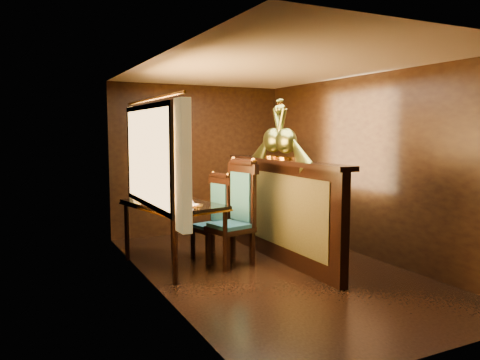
{
  "coord_description": "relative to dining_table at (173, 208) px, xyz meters",
  "views": [
    {
      "loc": [
        -2.91,
        -4.94,
        1.74
      ],
      "look_at": [
        -0.24,
        0.43,
        1.1
      ],
      "focal_mm": 35.0,
      "sensor_mm": 36.0,
      "label": 1
    }
  ],
  "objects": [
    {
      "name": "chair_left",
      "position": [
        0.8,
        -0.25,
        -0.03
      ],
      "size": [
        0.6,
        0.62,
        1.4
      ],
      "rotation": [
        0.0,
        0.0,
        0.22
      ],
      "color": "black",
      "rests_on": "ground"
    },
    {
      "name": "ground",
      "position": [
        1.05,
        -0.71,
        -0.75
      ],
      "size": [
        5.0,
        5.0,
        0.0
      ],
      "primitive_type": "plane",
      "color": "black",
      "rests_on": "ground"
    },
    {
      "name": "peacock_left",
      "position": [
        1.38,
        -0.48,
        1.0
      ],
      "size": [
        0.25,
        0.66,
        0.79
      ],
      "primitive_type": null,
      "color": "#16442F",
      "rests_on": "partition"
    },
    {
      "name": "partition",
      "position": [
        1.37,
        -0.41,
        -0.04
      ],
      "size": [
        0.26,
        2.7,
        1.36
      ],
      "color": "black",
      "rests_on": "ground"
    },
    {
      "name": "peacock_right",
      "position": [
        1.38,
        -0.16,
        1.0
      ],
      "size": [
        0.25,
        0.67,
        0.79
      ],
      "primitive_type": null,
      "color": "#16442F",
      "rests_on": "partition"
    },
    {
      "name": "dining_table",
      "position": [
        0.0,
        0.0,
        0.0
      ],
      "size": [
        1.12,
        1.54,
        1.03
      ],
      "rotation": [
        0.0,
        0.0,
        0.21
      ],
      "color": "black",
      "rests_on": "ground"
    },
    {
      "name": "chair_right",
      "position": [
        0.69,
        0.19,
        -0.14
      ],
      "size": [
        0.51,
        0.53,
        1.18
      ],
      "rotation": [
        0.0,
        0.0,
        0.24
      ],
      "color": "black",
      "rests_on": "ground"
    },
    {
      "name": "room_shell",
      "position": [
        0.97,
        -0.69,
        0.83
      ],
      "size": [
        3.04,
        5.04,
        2.52
      ],
      "color": "black",
      "rests_on": "ground"
    }
  ]
}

